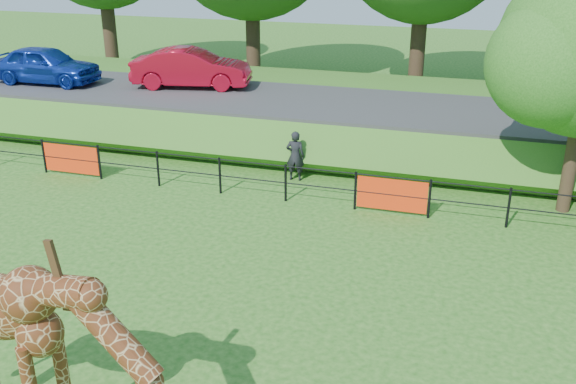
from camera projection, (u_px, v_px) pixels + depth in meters
name	position (u px, v px, depth m)	size (l,w,h in m)	color
ground	(151.00, 372.00, 11.21)	(90.00, 90.00, 0.00)	#215A16
giraffe	(50.00, 363.00, 8.91)	(4.42, 0.81, 3.15)	#5A2A12
perimeter_fence	(286.00, 183.00, 18.08)	(28.07, 0.10, 1.10)	black
embankment	(343.00, 113.00, 24.68)	(40.00, 9.00, 1.30)	#215A16
road	(335.00, 104.00, 23.09)	(40.00, 5.00, 0.12)	#323235
car_blue	(46.00, 65.00, 25.70)	(1.77, 4.39, 1.50)	#1638B3
car_red	(191.00, 68.00, 25.05)	(1.60, 4.59, 1.51)	#B60D23
visitor	(295.00, 156.00, 19.56)	(0.57, 0.37, 1.56)	black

